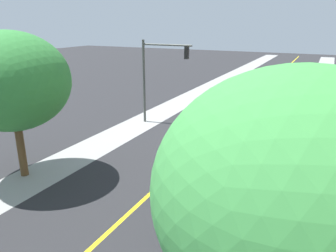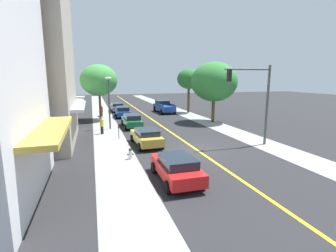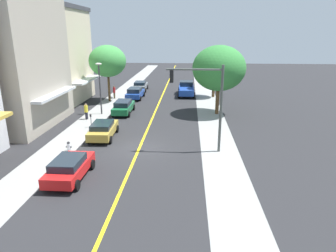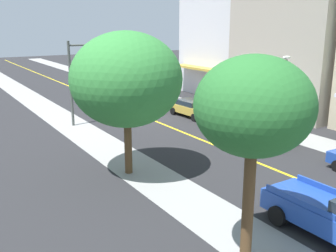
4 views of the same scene
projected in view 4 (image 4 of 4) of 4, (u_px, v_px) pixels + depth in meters
The scene contains 16 objects.
ground_plane at pixel (143, 116), 33.61m from camera, with size 140.00×140.00×0.00m, color #262628.
sidewalk_left at pixel (201, 108), 36.83m from camera, with size 2.85×126.00×0.01m, color gray.
sidewalk_right at pixel (73, 126), 30.38m from camera, with size 2.85×126.00×0.01m, color gray.
road_centerline_stripe at pixel (143, 116), 33.61m from camera, with size 0.20×126.00×0.00m, color yellow.
brick_apartment_block at pixel (233, 43), 43.80m from camera, with size 10.19×9.42×11.21m.
corner_shop_building at pixel (314, 23), 34.62m from camera, with size 11.78×10.66×15.53m.
street_tree_right_corner at pixel (254, 107), 11.83m from camera, with size 3.71×3.71×6.91m.
street_tree_left_far at pixel (126, 80), 19.61m from camera, with size 5.71×5.71×7.45m.
fire_hydrant at pixel (187, 104), 36.95m from camera, with size 0.44×0.24×0.77m.
parking_meter at pixel (231, 110), 31.99m from camera, with size 0.12×0.18×1.32m.
traffic_light_mast at pixel (85, 69), 30.05m from camera, with size 4.12×0.32×6.51m.
street_lamp at pixel (284, 85), 27.40m from camera, with size 0.70×0.36×5.61m.
red_sedan_left_curb at pixel (147, 94), 39.55m from camera, with size 2.05×4.31×1.41m.
green_sedan_left_curb at pixel (260, 129), 26.61m from camera, with size 2.00×4.77×1.49m.
gold_sedan_left_curb at pixel (191, 108), 33.32m from camera, with size 2.17×4.56×1.40m.
pedestrian_yellow_shirt at pixel (267, 114), 30.44m from camera, with size 0.38×0.38×1.68m.
Camera 4 is at (15.65, 28.80, 7.77)m, focal length 41.52 mm.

